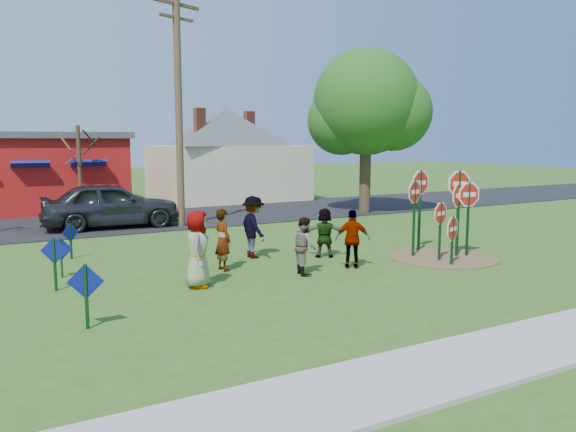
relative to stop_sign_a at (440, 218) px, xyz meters
name	(u,v)px	position (x,y,z in m)	size (l,w,h in m)	color
ground	(297,268)	(-4.09, 1.25, -1.26)	(120.00, 120.00, 0.00)	#325618
sidewalk	(513,350)	(-4.09, -5.95, -1.22)	(22.00, 1.80, 0.08)	#9E9E99
road	(171,217)	(-4.09, 12.75, -1.24)	(120.00, 7.50, 0.04)	black
dirt_patch	(443,257)	(0.41, 0.25, -1.25)	(3.20, 3.20, 0.03)	brown
red_building	(24,171)	(-9.59, 19.24, 0.70)	(9.40, 7.69, 3.90)	#A61610
cream_house	(226,150)	(1.41, 19.25, 1.66)	(9.40, 9.40, 6.50)	beige
stop_sign_a	(440,218)	(0.00, 0.00, 0.00)	(0.89, 0.28, 1.86)	#103B16
stop_sign_b	(420,190)	(0.52, 1.46, 0.70)	(1.07, 0.20, 2.72)	#103B16
stop_sign_c	(459,193)	(0.90, 0.19, 0.68)	(1.10, 0.14, 2.77)	#103B16
stop_sign_d	(458,201)	(0.88, 0.18, 0.44)	(0.98, 0.36, 2.39)	#103B16
stop_sign_e	(453,231)	(-0.14, -0.63, -0.29)	(0.91, 0.36, 1.53)	#103B16
stop_sign_f	(469,200)	(1.19, 0.07, 0.45)	(1.02, 0.16, 2.41)	#103B16
stop_sign_g	(414,200)	(-0.26, 0.83, 0.46)	(0.92, 0.33, 2.46)	#103B16
blue_diamond_a	(86,289)	(-10.07, -1.25, -0.50)	(0.63, 0.28, 1.25)	#103B16
blue_diamond_b	(54,258)	(-10.25, 1.91, -0.47)	(0.57, 0.33, 1.28)	#103B16
blue_diamond_c	(61,253)	(-9.95, 3.22, -0.63)	(0.57, 0.15, 1.04)	#103B16
blue_diamond_d	(71,237)	(-9.39, 5.56, -0.60)	(0.51, 0.31, 1.08)	#103B16
person_a	(198,249)	(-7.21, 0.61, -0.33)	(0.91, 0.59, 1.86)	#3E4190
person_b	(223,240)	(-6.00, 1.95, -0.42)	(0.61, 0.40, 1.69)	#237059
person_c	(305,246)	(-4.29, 0.51, -0.50)	(0.74, 0.57, 1.52)	brown
person_d	(253,227)	(-4.56, 3.06, -0.33)	(1.20, 0.69, 1.86)	#313135
person_e	(353,239)	(-2.77, 0.47, -0.45)	(0.95, 0.40, 1.62)	#593262
person_f	(325,233)	(-2.66, 2.07, -0.51)	(1.39, 0.44, 1.50)	#1A4F2F
suv	(111,205)	(-7.08, 11.00, -0.31)	(2.15, 5.34, 1.82)	#2C2D31
utility_pole	(179,104)	(-4.50, 10.00, 3.68)	(2.18, 0.98, 9.40)	#4C3823
leafy_tree	(368,108)	(4.75, 9.82, 3.77)	(5.50, 5.02, 7.82)	#382819
bare_tree_east	(79,158)	(-7.65, 14.65, 1.44)	(1.80, 1.80, 4.17)	#382819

